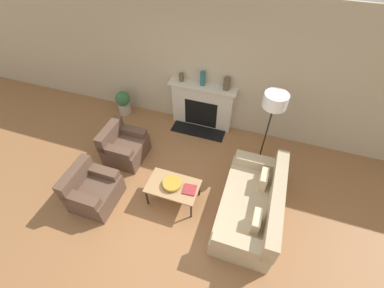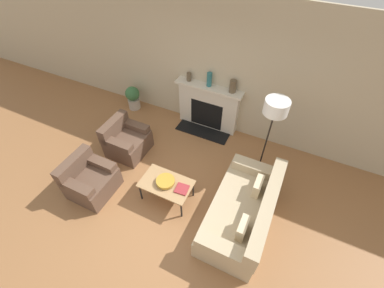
{
  "view_description": "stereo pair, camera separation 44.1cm",
  "coord_description": "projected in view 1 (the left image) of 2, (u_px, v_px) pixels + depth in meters",
  "views": [
    {
      "loc": [
        1.06,
        -2.06,
        4.13
      ],
      "look_at": [
        -0.07,
        1.32,
        0.45
      ],
      "focal_mm": 24.0,
      "sensor_mm": 36.0,
      "label": 1
    },
    {
      "loc": [
        1.47,
        -1.89,
        4.13
      ],
      "look_at": [
        -0.07,
        1.32,
        0.45
      ],
      "focal_mm": 24.0,
      "sensor_mm": 36.0,
      "label": 2
    }
  ],
  "objects": [
    {
      "name": "mantel_vase_center_left",
      "position": [
        203.0,
        79.0,
        5.34
      ],
      "size": [
        0.11,
        0.11,
        0.3
      ],
      "color": "#28666B",
      "rests_on": "fireplace"
    },
    {
      "name": "mantel_vase_left",
      "position": [
        181.0,
        77.0,
        5.49
      ],
      "size": [
        0.1,
        0.1,
        0.18
      ],
      "color": "brown",
      "rests_on": "fireplace"
    },
    {
      "name": "wall_back",
      "position": [
        215.0,
        68.0,
        5.23
      ],
      "size": [
        18.0,
        0.06,
        2.9
      ],
      "color": "#BCAD8E",
      "rests_on": "ground_plane"
    },
    {
      "name": "couch",
      "position": [
        253.0,
        205.0,
        4.32
      ],
      "size": [
        0.94,
        1.84,
        0.84
      ],
      "rotation": [
        0.0,
        0.0,
        -1.57
      ],
      "color": "tan",
      "rests_on": "ground_plane"
    },
    {
      "name": "fireplace",
      "position": [
        202.0,
        106.0,
        5.84
      ],
      "size": [
        1.5,
        0.59,
        1.09
      ],
      "color": "beige",
      "rests_on": "ground_plane"
    },
    {
      "name": "armchair_far",
      "position": [
        124.0,
        147.0,
        5.29
      ],
      "size": [
        0.75,
        0.79,
        0.75
      ],
      "rotation": [
        0.0,
        0.0,
        1.57
      ],
      "color": "brown",
      "rests_on": "ground_plane"
    },
    {
      "name": "floor_lamp",
      "position": [
        274.0,
        107.0,
        4.32
      ],
      "size": [
        0.41,
        0.41,
        1.72
      ],
      "color": "black",
      "rests_on": "ground_plane"
    },
    {
      "name": "mantel_vase_center_right",
      "position": [
        227.0,
        84.0,
        5.24
      ],
      "size": [
        0.14,
        0.14,
        0.27
      ],
      "color": "brown",
      "rests_on": "fireplace"
    },
    {
      "name": "ground_plane",
      "position": [
        172.0,
        213.0,
        4.56
      ],
      "size": [
        18.0,
        18.0,
        0.0
      ],
      "primitive_type": "plane",
      "color": "#99663D"
    },
    {
      "name": "book",
      "position": [
        190.0,
        190.0,
        4.37
      ],
      "size": [
        0.23,
        0.23,
        0.02
      ],
      "rotation": [
        0.0,
        0.0,
        0.09
      ],
      "color": "#9E2D33",
      "rests_on": "coffee_table"
    },
    {
      "name": "potted_plant",
      "position": [
        123.0,
        102.0,
        6.29
      ],
      "size": [
        0.35,
        0.35,
        0.61
      ],
      "color": "#B2A899",
      "rests_on": "ground_plane"
    },
    {
      "name": "bowl",
      "position": [
        172.0,
        184.0,
        4.42
      ],
      "size": [
        0.33,
        0.33,
        0.07
      ],
      "color": "#BC8E2D",
      "rests_on": "coffee_table"
    },
    {
      "name": "armchair_near",
      "position": [
        92.0,
        190.0,
        4.54
      ],
      "size": [
        0.75,
        0.79,
        0.75
      ],
      "rotation": [
        0.0,
        0.0,
        1.57
      ],
      "color": "brown",
      "rests_on": "ground_plane"
    },
    {
      "name": "coffee_table",
      "position": [
        173.0,
        187.0,
        4.47
      ],
      "size": [
        0.91,
        0.55,
        0.44
      ],
      "color": "tan",
      "rests_on": "ground_plane"
    }
  ]
}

